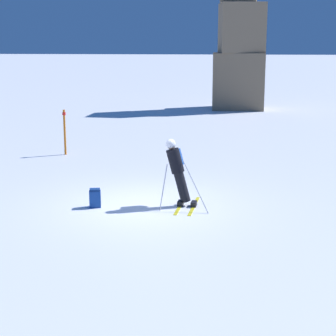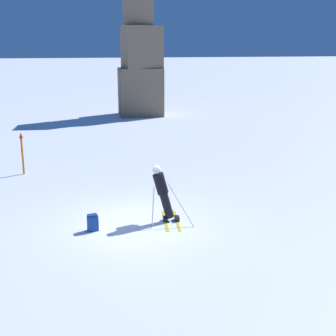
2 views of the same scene
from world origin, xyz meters
name	(u,v)px [view 1 (image 1 of 2)]	position (x,y,z in m)	size (l,w,h in m)	color
ground_plane	(147,205)	(0.00, 0.00, 0.00)	(300.00, 300.00, 0.00)	white
skier	(178,168)	(0.82, 0.05, 1.01)	(1.28, 1.76, 1.82)	yellow
rock_pillar	(240,41)	(2.94, 21.57, 4.17)	(3.16, 2.78, 9.97)	#7A664C
spare_backpack	(95,198)	(-1.33, -0.32, 0.24)	(0.34, 0.28, 0.50)	#194293
trail_marker	(65,130)	(-3.99, 6.35, 0.95)	(0.13, 0.13, 1.73)	orange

